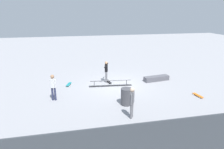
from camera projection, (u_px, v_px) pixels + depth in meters
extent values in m
plane|color=#9E9EA3|center=(116.00, 85.00, 14.55)|extent=(60.00, 60.00, 0.00)
cube|color=black|center=(111.00, 86.00, 14.34)|extent=(3.02, 0.52, 0.01)
cylinder|color=#47474C|center=(127.00, 83.00, 14.41)|extent=(0.04, 0.04, 0.39)
cylinder|color=#47474C|center=(94.00, 84.00, 14.15)|extent=(0.04, 0.04, 0.39)
cylinder|color=#47474C|center=(111.00, 81.00, 14.22)|extent=(2.85, 0.32, 0.05)
cube|color=#595960|center=(156.00, 78.00, 15.36)|extent=(2.02, 0.78, 0.36)
cylinder|color=slate|center=(106.00, 77.00, 14.91)|extent=(0.15, 0.15, 0.80)
cylinder|color=slate|center=(107.00, 77.00, 15.06)|extent=(0.15, 0.15, 0.80)
cube|color=black|center=(106.00, 68.00, 14.78)|extent=(0.25, 0.26, 0.57)
sphere|color=#A87A56|center=(106.00, 63.00, 14.66)|extent=(0.22, 0.22, 0.22)
cylinder|color=black|center=(105.00, 67.00, 14.37)|extent=(0.26, 0.52, 0.07)
cylinder|color=black|center=(107.00, 64.00, 15.06)|extent=(0.26, 0.52, 0.07)
cube|color=black|center=(109.00, 81.00, 15.00)|extent=(0.33, 0.82, 0.02)
cylinder|color=white|center=(106.00, 81.00, 15.22)|extent=(0.04, 0.06, 0.05)
cylinder|color=white|center=(109.00, 81.00, 15.30)|extent=(0.04, 0.06, 0.05)
cylinder|color=white|center=(108.00, 84.00, 14.73)|extent=(0.04, 0.06, 0.05)
cylinder|color=white|center=(111.00, 83.00, 14.81)|extent=(0.04, 0.06, 0.05)
cylinder|color=#2D3351|center=(53.00, 94.00, 11.95)|extent=(0.14, 0.14, 0.80)
cylinder|color=#2D3351|center=(55.00, 94.00, 11.95)|extent=(0.14, 0.14, 0.80)
cube|color=white|center=(53.00, 83.00, 11.74)|extent=(0.25, 0.23, 0.57)
sphere|color=#A87A56|center=(52.00, 77.00, 11.63)|extent=(0.22, 0.22, 0.22)
cylinder|color=white|center=(51.00, 84.00, 11.76)|extent=(0.09, 0.09, 0.53)
cylinder|color=white|center=(55.00, 84.00, 11.76)|extent=(0.09, 0.09, 0.53)
cylinder|color=slate|center=(132.00, 110.00, 10.04)|extent=(0.16, 0.16, 0.81)
cylinder|color=slate|center=(131.00, 111.00, 9.89)|extent=(0.16, 0.16, 0.81)
cube|color=slate|center=(132.00, 97.00, 9.76)|extent=(0.27, 0.28, 0.57)
sphere|color=beige|center=(132.00, 90.00, 9.64)|extent=(0.22, 0.22, 0.22)
cylinder|color=slate|center=(133.00, 97.00, 9.90)|extent=(0.10, 0.10, 0.54)
cylinder|color=slate|center=(131.00, 100.00, 9.64)|extent=(0.10, 0.10, 0.54)
cube|color=orange|center=(198.00, 95.00, 12.57)|extent=(0.30, 0.82, 0.02)
cylinder|color=white|center=(193.00, 95.00, 12.80)|extent=(0.04, 0.06, 0.05)
cylinder|color=white|center=(196.00, 94.00, 12.87)|extent=(0.04, 0.06, 0.05)
cylinder|color=white|center=(199.00, 98.00, 12.31)|extent=(0.04, 0.06, 0.05)
cylinder|color=white|center=(202.00, 97.00, 12.38)|extent=(0.04, 0.06, 0.05)
cube|color=teal|center=(69.00, 84.00, 14.46)|extent=(0.44, 0.82, 0.02)
cylinder|color=white|center=(69.00, 86.00, 14.21)|extent=(0.05, 0.06, 0.05)
cylinder|color=white|center=(66.00, 86.00, 14.23)|extent=(0.05, 0.06, 0.05)
cylinder|color=white|center=(72.00, 84.00, 14.72)|extent=(0.05, 0.06, 0.05)
cylinder|color=white|center=(68.00, 83.00, 14.75)|extent=(0.05, 0.06, 0.05)
cylinder|color=#47474C|center=(126.00, 97.00, 11.38)|extent=(0.62, 0.62, 0.96)
cube|color=#383D42|center=(172.00, 143.00, 6.71)|extent=(24.00, 0.06, 1.79)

